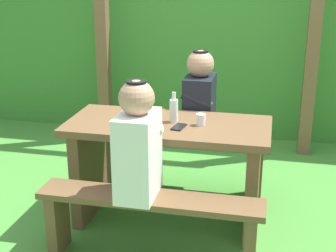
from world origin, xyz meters
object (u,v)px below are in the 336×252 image
(picnic_table, at_px, (168,156))
(drinking_glass, at_px, (201,120))
(person_white_shirt, at_px, (138,144))
(bottle_left, at_px, (174,110))
(cell_phone, at_px, (179,127))
(person_black_coat, at_px, (200,100))
(bench_near, at_px, (150,215))
(bench_far, at_px, (182,153))

(picnic_table, xyz_separation_m, drinking_glass, (0.23, 0.00, 0.28))
(person_white_shirt, xyz_separation_m, bottle_left, (0.10, 0.55, 0.06))
(picnic_table, bearing_deg, cell_phone, -42.06)
(bottle_left, bearing_deg, person_black_coat, 77.89)
(person_white_shirt, height_order, drinking_glass, person_white_shirt)
(drinking_glass, distance_m, cell_phone, 0.16)
(drinking_glass, xyz_separation_m, cell_phone, (-0.13, -0.08, -0.03))
(bench_near, bearing_deg, bottle_left, 86.50)
(drinking_glass, bearing_deg, picnic_table, -179.67)
(picnic_table, height_order, cell_phone, cell_phone)
(person_white_shirt, relative_size, bottle_left, 3.41)
(bench_far, xyz_separation_m, person_white_shirt, (-0.07, -1.04, 0.46))
(picnic_table, bearing_deg, bench_near, -90.00)
(bench_far, bearing_deg, cell_phone, -81.29)
(bench_near, height_order, cell_phone, cell_phone)
(picnic_table, distance_m, person_black_coat, 0.60)
(person_black_coat, distance_m, bottle_left, 0.50)
(person_white_shirt, relative_size, cell_phone, 5.14)
(bench_far, xyz_separation_m, cell_phone, (0.09, -0.60, 0.44))
(cell_phone, bearing_deg, bottle_left, 126.81)
(drinking_glass, relative_size, bottle_left, 0.37)
(bench_near, relative_size, drinking_glass, 17.70)
(bottle_left, bearing_deg, cell_phone, -62.90)
(bench_far, relative_size, person_white_shirt, 1.95)
(bench_far, relative_size, drinking_glass, 17.70)
(drinking_glass, distance_m, bottle_left, 0.20)
(bench_far, bearing_deg, bottle_left, -86.06)
(cell_phone, bearing_deg, bench_far, 108.42)
(bench_near, height_order, person_white_shirt, person_white_shirt)
(bench_near, xyz_separation_m, cell_phone, (0.09, 0.44, 0.44))
(bench_near, relative_size, bottle_left, 6.63)
(picnic_table, relative_size, person_white_shirt, 1.95)
(person_white_shirt, xyz_separation_m, cell_phone, (0.16, 0.43, -0.03))
(bench_near, distance_m, person_white_shirt, 0.47)
(person_white_shirt, bearing_deg, drinking_glass, 60.25)
(person_white_shirt, relative_size, person_black_coat, 1.00)
(bench_near, bearing_deg, person_white_shirt, 177.26)
(person_white_shirt, xyz_separation_m, drinking_glass, (0.30, 0.52, 0.01))
(person_white_shirt, bearing_deg, bench_near, -2.74)
(person_black_coat, height_order, cell_phone, person_black_coat)
(picnic_table, height_order, drinking_glass, drinking_glass)
(picnic_table, xyz_separation_m, bench_far, (0.00, 0.52, -0.19))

